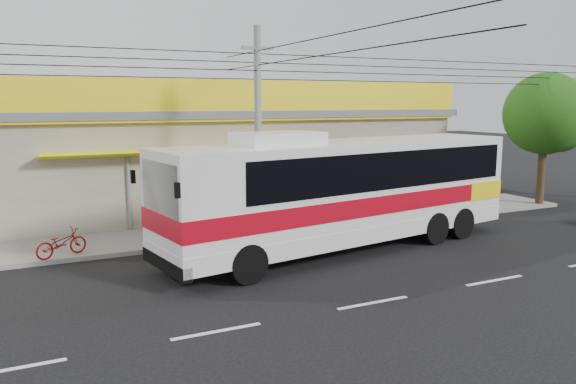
# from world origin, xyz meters

# --- Properties ---
(ground) EXTENTS (120.00, 120.00, 0.00)m
(ground) POSITION_xyz_m (0.00, 0.00, 0.00)
(ground) COLOR black
(ground) RESTS_ON ground
(sidewalk) EXTENTS (30.00, 3.20, 0.15)m
(sidewalk) POSITION_xyz_m (0.00, 6.00, 0.07)
(sidewalk) COLOR gray
(sidewalk) RESTS_ON ground
(lane_markings) EXTENTS (50.00, 0.12, 0.01)m
(lane_markings) POSITION_xyz_m (0.00, -2.50, 0.00)
(lane_markings) COLOR silver
(lane_markings) RESTS_ON ground
(storefront_building) EXTENTS (22.60, 9.20, 5.70)m
(storefront_building) POSITION_xyz_m (-0.01, 11.54, 2.30)
(storefront_building) COLOR gray
(storefront_building) RESTS_ON ground
(coach_bus) EXTENTS (13.16, 4.80, 3.97)m
(coach_bus) POSITION_xyz_m (2.22, 2.15, 2.13)
(coach_bus) COLOR silver
(coach_bus) RESTS_ON ground
(motorbike_red) EXTENTS (1.71, 1.15, 0.85)m
(motorbike_red) POSITION_xyz_m (-6.58, 4.70, 0.57)
(motorbike_red) COLOR maroon
(motorbike_red) RESTS_ON sidewalk
(utility_pole) EXTENTS (34.00, 14.00, 7.34)m
(utility_pole) POSITION_xyz_m (-0.21, 4.20, 6.06)
(utility_pole) COLOR slate
(utility_pole) RESTS_ON ground
(tree_near) EXTENTS (3.73, 3.73, 6.18)m
(tree_near) POSITION_xyz_m (14.37, 4.74, 4.18)
(tree_near) COLOR #352015
(tree_near) RESTS_ON ground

